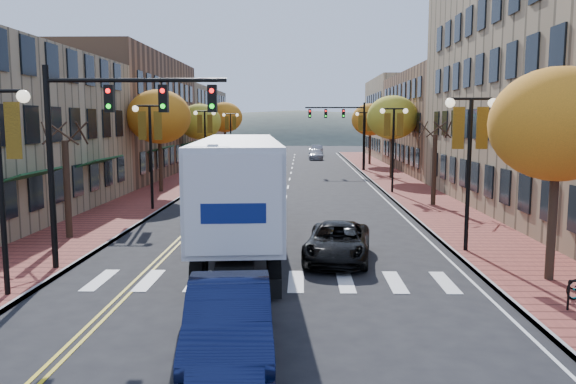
{
  "coord_description": "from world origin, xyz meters",
  "views": [
    {
      "loc": [
        1.08,
        -15.65,
        5.18
      ],
      "look_at": [
        0.5,
        7.72,
        2.2
      ],
      "focal_mm": 35.0,
      "sensor_mm": 36.0,
      "label": 1
    }
  ],
  "objects": [
    {
      "name": "tree_left_c",
      "position": [
        -9.0,
        40.0,
        5.05
      ],
      "size": [
        4.16,
        4.16,
        6.69
      ],
      "color": "#382619",
      "rests_on": "sidewalk_left"
    },
    {
      "name": "building_left_mid",
      "position": [
        -17.0,
        36.0,
        5.5
      ],
      "size": [
        12.0,
        24.0,
        11.0
      ],
      "primitive_type": "cube",
      "color": "brown",
      "rests_on": "ground"
    },
    {
      "name": "sidewalk_right",
      "position": [
        9.0,
        32.5,
        0.07
      ],
      "size": [
        4.0,
        85.0,
        0.15
      ],
      "primitive_type": "cube",
      "color": "brown",
      "rests_on": "ground"
    },
    {
      "name": "tree_right_c",
      "position": [
        9.0,
        34.0,
        5.45
      ],
      "size": [
        4.48,
        4.48,
        7.21
      ],
      "color": "#382619",
      "rests_on": "sidewalk_right"
    },
    {
      "name": "lamp_right_c",
      "position": [
        7.5,
        42.0,
        4.29
      ],
      "size": [
        1.96,
        0.36,
        6.05
      ],
      "color": "black",
      "rests_on": "ground"
    },
    {
      "name": "black_suv",
      "position": [
        2.43,
        4.86,
        0.69
      ],
      "size": [
        2.91,
        5.24,
        1.38
      ],
      "primitive_type": "imported",
      "rotation": [
        0.0,
        0.0,
        -0.13
      ],
      "color": "black",
      "rests_on": "ground"
    },
    {
      "name": "building_left_far",
      "position": [
        -17.0,
        61.0,
        4.75
      ],
      "size": [
        12.0,
        26.0,
        9.5
      ],
      "primitive_type": "cube",
      "color": "#9E8966",
      "rests_on": "ground"
    },
    {
      "name": "lamp_right_a",
      "position": [
        7.5,
        6.0,
        4.29
      ],
      "size": [
        1.96,
        0.36,
        6.05
      ],
      "color": "black",
      "rests_on": "ground"
    },
    {
      "name": "lamp_left_d",
      "position": [
        -7.5,
        52.0,
        4.29
      ],
      "size": [
        1.96,
        0.36,
        6.05
      ],
      "color": "black",
      "rests_on": "ground"
    },
    {
      "name": "sidewalk_left",
      "position": [
        -9.0,
        32.5,
        0.07
      ],
      "size": [
        4.0,
        85.0,
        0.15
      ],
      "primitive_type": "cube",
      "color": "brown",
      "rests_on": "ground"
    },
    {
      "name": "building_right_mid",
      "position": [
        18.5,
        42.0,
        5.0
      ],
      "size": [
        15.0,
        24.0,
        10.0
      ],
      "primitive_type": "cube",
      "color": "brown",
      "rests_on": "ground"
    },
    {
      "name": "lamp_right_b",
      "position": [
        7.5,
        24.0,
        4.29
      ],
      "size": [
        1.96,
        0.36,
        6.05
      ],
      "color": "black",
      "rests_on": "ground"
    },
    {
      "name": "car_far_oncoming",
      "position": [
        3.31,
        70.06,
        0.76
      ],
      "size": [
        1.91,
        4.69,
        1.51
      ],
      "primitive_type": "imported",
      "rotation": [
        0.0,
        0.0,
        3.21
      ],
      "color": "#9A9CA2",
      "rests_on": "ground"
    },
    {
      "name": "navy_sedan",
      "position": [
        -0.5,
        -3.92,
        0.85
      ],
      "size": [
        2.32,
        5.32,
        1.7
      ],
      "primitive_type": "imported",
      "rotation": [
        0.0,
        0.0,
        0.1
      ],
      "color": "#0E1538",
      "rests_on": "ground"
    },
    {
      "name": "semi_truck",
      "position": [
        -1.56,
        8.07,
        2.6
      ],
      "size": [
        4.43,
        18.0,
        4.45
      ],
      "rotation": [
        0.0,
        0.0,
        0.09
      ],
      "color": "black",
      "rests_on": "ground"
    },
    {
      "name": "tree_left_b",
      "position": [
        -9.0,
        24.0,
        5.45
      ],
      "size": [
        4.48,
        4.48,
        7.21
      ],
      "color": "#382619",
      "rests_on": "sidewalk_left"
    },
    {
      "name": "tree_left_a",
      "position": [
        -9.0,
        8.0,
        2.25
      ],
      "size": [
        0.28,
        0.28,
        4.2
      ],
      "color": "#382619",
      "rests_on": "sidewalk_left"
    },
    {
      "name": "building_right_far",
      "position": [
        18.5,
        64.0,
        5.5
      ],
      "size": [
        15.0,
        20.0,
        11.0
      ],
      "primitive_type": "cube",
      "color": "#9E8966",
      "rests_on": "ground"
    },
    {
      "name": "lamp_left_c",
      "position": [
        -7.5,
        34.0,
        4.29
      ],
      "size": [
        1.96,
        0.36,
        6.05
      ],
      "color": "black",
      "rests_on": "ground"
    },
    {
      "name": "tree_left_d",
      "position": [
        -9.0,
        58.0,
        5.6
      ],
      "size": [
        4.61,
        4.61,
        7.42
      ],
      "color": "#382619",
      "rests_on": "sidewalk_left"
    },
    {
      "name": "traffic_mast_far",
      "position": [
        5.48,
        42.0,
        4.92
      ],
      "size": [
        6.1,
        0.34,
        7.0
      ],
      "color": "black",
      "rests_on": "ground"
    },
    {
      "name": "tree_right_a",
      "position": [
        9.0,
        2.0,
        5.05
      ],
      "size": [
        4.16,
        4.16,
        6.69
      ],
      "color": "#382619",
      "rests_on": "sidewalk_right"
    },
    {
      "name": "ground",
      "position": [
        0.0,
        0.0,
        0.0
      ],
      "size": [
        200.0,
        200.0,
        0.0
      ],
      "primitive_type": "plane",
      "color": "black",
      "rests_on": "ground"
    },
    {
      "name": "tree_right_b",
      "position": [
        9.0,
        18.0,
        2.25
      ],
      "size": [
        0.28,
        0.28,
        4.2
      ],
      "color": "#382619",
      "rests_on": "sidewalk_right"
    },
    {
      "name": "car_far_white",
      "position": [
        -2.31,
        50.81,
        0.79
      ],
      "size": [
        2.16,
        4.75,
        1.58
      ],
      "primitive_type": "imported",
      "rotation": [
        0.0,
        0.0,
        0.06
      ],
      "color": "silver",
      "rests_on": "ground"
    },
    {
      "name": "tree_right_d",
      "position": [
        9.0,
        50.0,
        5.29
      ],
      "size": [
        4.35,
        4.35,
        7.0
      ],
      "color": "#382619",
      "rests_on": "sidewalk_right"
    },
    {
      "name": "traffic_mast_near",
      "position": [
        -5.48,
        3.0,
        4.92
      ],
      "size": [
        6.1,
        0.35,
        7.0
      ],
      "color": "black",
      "rests_on": "ground"
    },
    {
      "name": "lamp_left_b",
      "position": [
        -7.5,
        16.0,
        4.29
      ],
      "size": [
        1.96,
        0.36,
        6.05
      ],
      "color": "black",
      "rests_on": "ground"
    },
    {
      "name": "car_far_silver",
      "position": [
        2.93,
        59.62,
        0.67
      ],
      "size": [
        1.93,
        4.66,
        1.35
      ],
      "primitive_type": "imported",
      "rotation": [
        0.0,
        0.0,
        0.01
      ],
      "color": "#A6A5AC",
      "rests_on": "ground"
    }
  ]
}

